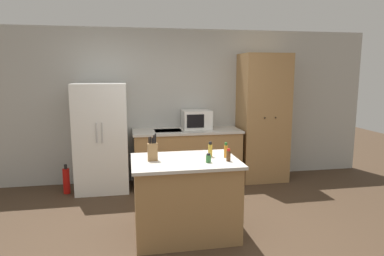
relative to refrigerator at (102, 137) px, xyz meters
name	(u,v)px	position (x,y,z in m)	size (l,w,h in m)	color
ground_plane	(197,239)	(1.16, -1.95, -0.85)	(14.00, 14.00, 0.00)	#423021
wall_back	(171,106)	(1.16, 0.38, 0.45)	(7.20, 0.06, 2.60)	#B2B2AD
refrigerator	(102,137)	(0.00, 0.00, 0.00)	(0.81, 0.73, 1.71)	white
back_counter	(187,157)	(1.38, 0.03, -0.39)	(1.79, 0.69, 0.93)	#9E7547
pantry_cabinet	(263,118)	(2.72, 0.05, 0.24)	(0.79, 0.64, 2.18)	#9E7547
kitchen_island	(185,197)	(1.05, -1.79, -0.40)	(1.21, 0.86, 0.90)	#9E7547
microwave	(196,119)	(1.56, 0.13, 0.23)	(0.48, 0.41, 0.31)	white
knife_block	(153,151)	(0.68, -1.77, 0.15)	(0.11, 0.06, 0.31)	#9E7547
spice_bottle_tall_dark	(208,158)	(1.28, -1.96, 0.09)	(0.06, 0.06, 0.10)	#337033
spice_bottle_short_red	(228,155)	(1.51, -1.95, 0.11)	(0.05, 0.05, 0.14)	#563319
spice_bottle_amber_oil	(210,150)	(1.36, -1.71, 0.13)	(0.05, 0.05, 0.18)	gold
spice_bottle_green_herb	(226,151)	(1.53, -1.79, 0.13)	(0.04, 0.04, 0.18)	orange
fire_extinguisher	(66,181)	(-0.55, -0.11, -0.65)	(0.10, 0.10, 0.46)	red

